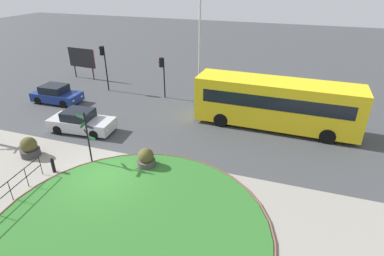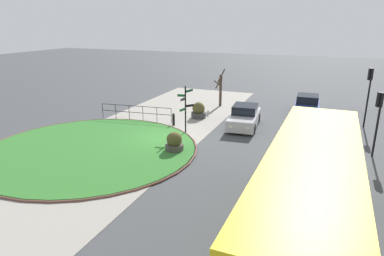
% 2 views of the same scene
% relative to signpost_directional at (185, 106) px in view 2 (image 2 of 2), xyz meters
% --- Properties ---
extents(ground, '(120.00, 120.00, 0.00)m').
position_rel_signpost_directional_xyz_m(ground, '(1.47, -0.97, -1.82)').
color(ground, '#3D3F42').
extents(sidewalk_paving, '(32.00, 8.41, 0.02)m').
position_rel_signpost_directional_xyz_m(sidewalk_paving, '(1.47, -2.76, -1.81)').
color(sidewalk_paving, gray).
rests_on(sidewalk_paving, ground).
extents(grass_island, '(11.86, 11.86, 0.10)m').
position_rel_signpost_directional_xyz_m(grass_island, '(4.63, -3.93, -1.77)').
color(grass_island, '#2D6B28').
rests_on(grass_island, ground).
extents(grass_kerb_ring, '(12.17, 12.17, 0.11)m').
position_rel_signpost_directional_xyz_m(grass_kerb_ring, '(4.63, -3.93, -1.77)').
color(grass_kerb_ring, brown).
rests_on(grass_kerb_ring, ground).
extents(signpost_directional, '(1.28, 0.89, 3.13)m').
position_rel_signpost_directional_xyz_m(signpost_directional, '(0.00, 0.00, 0.00)').
color(signpost_directional, black).
rests_on(signpost_directional, ground).
extents(bollard_foreground, '(0.18, 0.18, 0.89)m').
position_rel_signpost_directional_xyz_m(bollard_foreground, '(-1.36, -1.48, -1.37)').
color(bollard_foreground, black).
rests_on(bollard_foreground, ground).
extents(railing_grass_edge, '(0.61, 5.48, 1.11)m').
position_rel_signpost_directional_xyz_m(railing_grass_edge, '(-1.52, -4.58, -1.12)').
color(railing_grass_edge, black).
rests_on(railing_grass_edge, ground).
extents(bus_yellow, '(10.95, 2.88, 3.34)m').
position_rel_signpost_directional_xyz_m(bus_yellow, '(9.34, 8.05, -0.03)').
color(bus_yellow, yellow).
rests_on(bus_yellow, ground).
extents(car_near_lane, '(4.48, 2.14, 1.51)m').
position_rel_signpost_directional_xyz_m(car_near_lane, '(-2.96, 3.17, -1.14)').
color(car_near_lane, '#B7B7BC').
rests_on(car_near_lane, ground).
extents(car_far_lane, '(4.05, 1.97, 1.48)m').
position_rel_signpost_directional_xyz_m(car_far_lane, '(-8.22, 6.95, -1.14)').
color(car_far_lane, navy).
rests_on(car_far_lane, ground).
extents(traffic_light_near, '(0.49, 0.31, 4.03)m').
position_rel_signpost_directional_xyz_m(traffic_light_near, '(-5.90, 10.84, 1.12)').
color(traffic_light_near, black).
rests_on(traffic_light_near, ground).
extents(traffic_light_far, '(0.48, 0.32, 3.47)m').
position_rel_signpost_directional_xyz_m(traffic_light_far, '(-0.28, 10.85, 0.73)').
color(traffic_light_far, black).
rests_on(traffic_light_far, ground).
extents(planter_near_signpost, '(1.10, 1.10, 1.22)m').
position_rel_signpost_directional_xyz_m(planter_near_signpost, '(-3.84, -0.55, -1.28)').
color(planter_near_signpost, '#383838').
rests_on(planter_near_signpost, ground).
extents(planter_kerbside, '(1.02, 1.02, 1.14)m').
position_rel_signpost_directional_xyz_m(planter_kerbside, '(3.15, 0.64, -1.32)').
color(planter_kerbside, '#47423D').
rests_on(planter_kerbside, ground).
extents(street_tree_bare, '(1.05, 0.81, 3.17)m').
position_rel_signpost_directional_xyz_m(street_tree_bare, '(-8.11, -0.17, -0.30)').
color(street_tree_bare, '#423323').
rests_on(street_tree_bare, ground).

